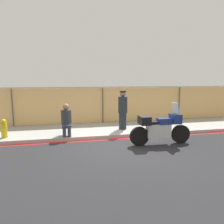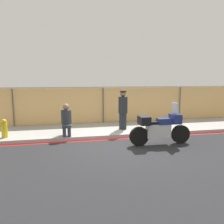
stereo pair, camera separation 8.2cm
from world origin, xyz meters
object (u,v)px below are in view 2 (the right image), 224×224
officer_standing (123,110)px  fire_hydrant (4,128)px  motorcycle (160,128)px  person_seated_on_curb (66,118)px

officer_standing → fire_hydrant: officer_standing is taller
motorcycle → person_seated_on_curb: bearing=155.1°
officer_standing → fire_hydrant: 4.90m
motorcycle → officer_standing: 2.32m
fire_hydrant → motorcycle: bearing=-16.8°
officer_standing → person_seated_on_curb: officer_standing is taller
motorcycle → officer_standing: size_ratio=1.34×
officer_standing → person_seated_on_curb: 2.56m
motorcycle → person_seated_on_curb: (-3.32, 1.60, 0.22)m
person_seated_on_curb → fire_hydrant: (-2.36, 0.11, -0.34)m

